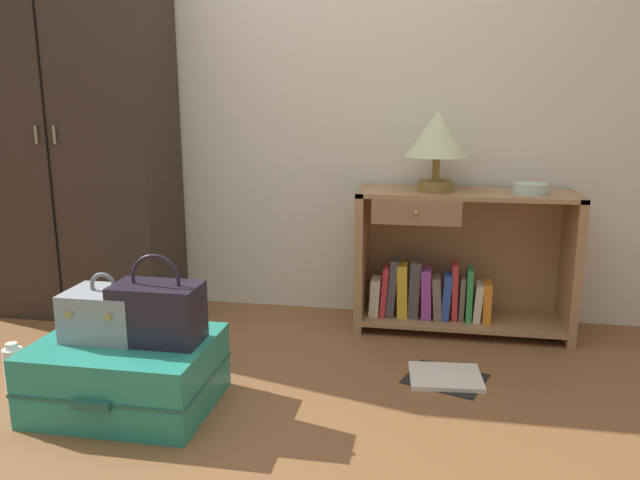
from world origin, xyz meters
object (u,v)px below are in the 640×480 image
Objects in this scene: wardrobe at (72,132)px; bookshelf at (453,265)px; suitcase_large at (127,373)px; bowl at (531,189)px; table_lamp at (437,137)px; handbag at (158,312)px; train_case at (105,313)px; bottle at (14,371)px; open_book_on_floor at (445,377)px.

bookshelf is at bearing 1.53° from wardrobe.
bowl is at bearing 32.82° from suitcase_large.
suitcase_large is (-1.58, -1.02, -0.60)m from bowl.
bowl is at bearing -2.91° from table_lamp.
train_case is at bearing 176.70° from handbag.
train_case is at bearing -140.28° from table_lamp.
wardrobe is at bearing 127.27° from suitcase_large.
table_lamp is (-0.11, -0.02, 0.64)m from bookshelf.
bookshelf is (2.01, 0.05, -0.64)m from wardrobe.
wardrobe is 2.11m from bookshelf.
table_lamp reaches higher than handbag.
bowl is 0.58× the size of train_case.
bottle is (-1.61, -1.04, -0.87)m from table_lamp.
bookshelf is at bearing 172.49° from bowl.
bookshelf is 0.53m from bowl.
handbag is 0.87× the size of open_book_on_floor.
suitcase_large is at bearing -137.46° from table_lamp.
table_lamp reaches higher than suitcase_large.
bowl reaches higher than bottle.
train_case is at bearing 162.72° from suitcase_large.
suitcase_large is (-1.24, -1.06, -0.20)m from bookshelf.
bottle is (-0.61, -0.01, -0.28)m from handbag.
handbag is (0.22, -0.01, 0.02)m from train_case.
bowl is at bearing 34.76° from handbag.
bottle is at bearing -74.24° from wardrobe.
table_lamp is 2.37× the size of bowl.
bowl is 0.49× the size of handbag.
train_case is (-1.22, -1.01, -0.61)m from table_lamp.
wardrobe is 11.98× the size of bowl.
train_case reaches higher than suitcase_large.
handbag reaches higher than suitcase_large.
handbag is at bearing -145.24° from bowl.
suitcase_large is (-1.13, -1.04, -0.84)m from table_lamp.
wardrobe is at bearing 132.14° from handbag.
bottle reaches higher than open_book_on_floor.
train_case reaches higher than bottle.
handbag is at bearing 6.16° from suitcase_large.
handbag is at bearing -157.98° from open_book_on_floor.
suitcase_large is 1.29m from open_book_on_floor.
handbag is at bearing -3.30° from train_case.
bookshelf is 3.76× the size of train_case.
table_lamp is 0.59× the size of suitcase_large.
bottle is 0.57× the size of open_book_on_floor.
handbag is at bearing -47.86° from wardrobe.
wardrobe is 1.52m from suitcase_large.
bottle is (-2.06, -1.02, -0.63)m from bowl.
bookshelf reaches higher than train_case.
open_book_on_floor is (0.07, -0.59, -0.96)m from table_lamp.
bowl is at bearing 56.71° from open_book_on_floor.
suitcase_large reaches higher than open_book_on_floor.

